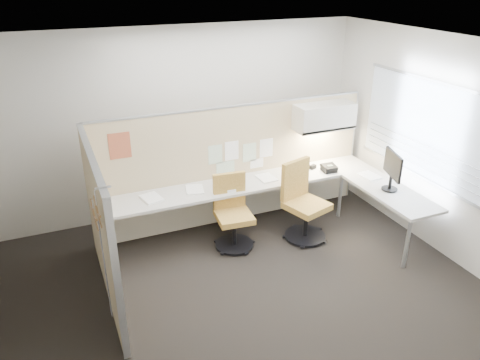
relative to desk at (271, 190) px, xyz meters
name	(u,v)px	position (x,y,z in m)	size (l,w,h in m)	color
floor	(243,286)	(-0.93, -1.13, -0.61)	(5.50, 4.50, 0.01)	black
ceiling	(244,48)	(-0.93, -1.13, 2.20)	(5.50, 4.50, 0.01)	white
wall_back	(183,123)	(-0.93, 1.12, 0.80)	(5.50, 0.02, 2.80)	beige
wall_front	(374,307)	(-0.93, -3.38, 0.80)	(5.50, 0.02, 2.80)	beige
wall_right	(438,146)	(1.82, -1.13, 0.80)	(0.02, 4.50, 2.80)	beige
window_pane	(439,135)	(1.79, -1.13, 0.95)	(0.01, 2.80, 1.30)	#97A1B0
partition_back	(234,165)	(-0.38, 0.47, 0.27)	(4.10, 0.06, 1.75)	#CBB78D
partition_left	(101,229)	(-2.43, -0.63, 0.27)	(0.06, 2.20, 1.75)	#CBB78D
desk	(271,190)	(0.00, 0.00, 0.00)	(4.00, 2.07, 0.73)	beige
overhead_bin	(324,116)	(0.97, 0.26, 0.91)	(0.90, 0.36, 0.38)	beige
task_light_strip	(323,130)	(0.97, 0.26, 0.70)	(0.60, 0.06, 0.02)	#FFEABF
pinned_papers	(240,155)	(-0.30, 0.44, 0.43)	(1.01, 0.00, 0.47)	#8CBF8C
poster	(120,146)	(-1.98, 0.44, 0.82)	(0.28, 0.00, 0.35)	#FF5520
chair_left	(233,214)	(-0.68, -0.20, -0.14)	(0.53, 0.54, 1.00)	black
chair_right	(303,204)	(0.29, -0.39, -0.09)	(0.64, 0.66, 1.10)	black
monitor	(392,169)	(1.37, -0.85, 0.44)	(0.22, 0.50, 0.55)	black
phone	(329,168)	(0.95, 0.01, 0.18)	(0.22, 0.21, 0.12)	black
stapler	(302,167)	(0.63, 0.26, 0.15)	(0.14, 0.04, 0.05)	black
tape_dispenser	(313,167)	(0.79, 0.20, 0.16)	(0.10, 0.06, 0.06)	black
coat_hook	(98,225)	(-2.51, -1.53, 0.82)	(0.18, 0.44, 1.33)	silver
paper_stack_0	(151,198)	(-1.69, 0.16, 0.14)	(0.23, 0.30, 0.02)	white
paper_stack_1	(195,189)	(-1.08, 0.19, 0.14)	(0.23, 0.30, 0.02)	white
paper_stack_2	(225,187)	(-0.68, 0.07, 0.15)	(0.23, 0.30, 0.04)	white
paper_stack_3	(266,178)	(-0.01, 0.15, 0.14)	(0.23, 0.30, 0.02)	white
paper_stack_4	(369,176)	(1.40, -0.38, 0.14)	(0.23, 0.30, 0.02)	white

